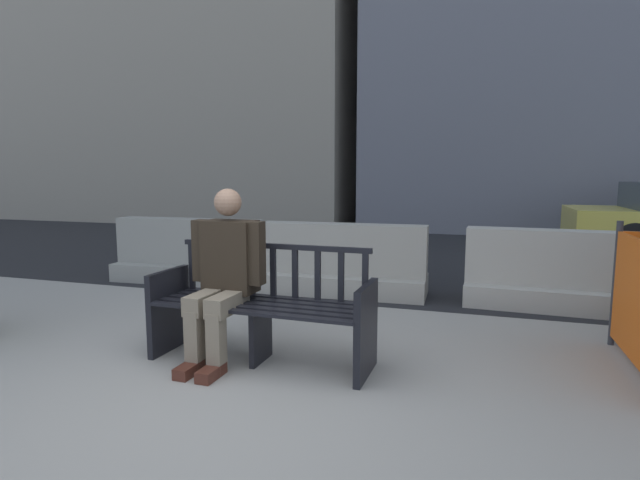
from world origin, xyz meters
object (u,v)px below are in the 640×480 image
at_px(seated_person, 224,271).
at_px(jersey_barrier_right, 564,277).
at_px(street_bench, 262,310).
at_px(jersey_barrier_left, 189,256).
at_px(jersey_barrier_centre, 342,265).

xyz_separation_m(seated_person, jersey_barrier_right, (2.72, 2.38, -0.35)).
xyz_separation_m(street_bench, jersey_barrier_left, (-2.11, 2.35, -0.06)).
bearing_deg(seated_person, jersey_barrier_right, 41.13).
bearing_deg(jersey_barrier_right, jersey_barrier_left, 179.70).
distance_m(street_bench, jersey_barrier_centre, 2.31).
xyz_separation_m(jersey_barrier_centre, jersey_barrier_right, (2.42, 0.02, 0.00)).
xyz_separation_m(street_bench, seated_person, (-0.29, -0.05, 0.29)).
height_order(jersey_barrier_centre, jersey_barrier_left, same).
distance_m(jersey_barrier_left, jersey_barrier_right, 4.54).
bearing_deg(jersey_barrier_right, seated_person, -138.87).
height_order(street_bench, seated_person, seated_person).
relative_size(jersey_barrier_centre, jersey_barrier_right, 1.00).
bearing_deg(jersey_barrier_centre, seated_person, -97.23).
bearing_deg(jersey_barrier_left, jersey_barrier_right, -0.30).
height_order(seated_person, jersey_barrier_centre, seated_person).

